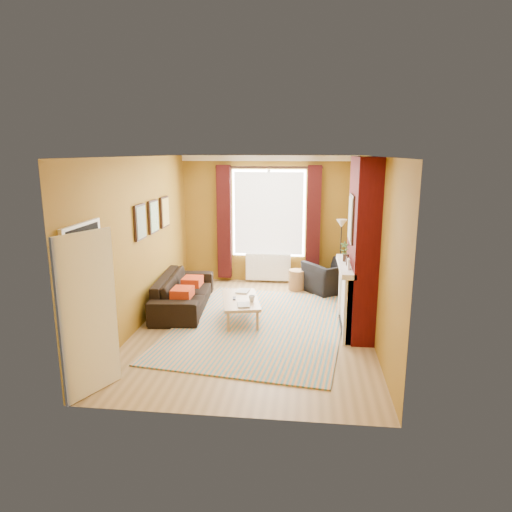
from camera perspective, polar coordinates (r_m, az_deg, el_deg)
name	(u,v)px	position (r m, az deg, el deg)	size (l,w,h in m)	color
ground	(254,325)	(7.81, -0.21, -8.66)	(5.50, 5.50, 0.00)	olive
room_walls	(294,243)	(7.64, 4.78, 1.64)	(3.82, 5.54, 2.83)	olive
striped_rug	(259,325)	(7.80, 0.38, -8.62)	(3.22, 4.12, 0.02)	teal
sofa	(184,292)	(8.65, -9.05, -4.44)	(2.17, 0.85, 0.63)	black
armchair	(332,277)	(9.65, 9.43, -2.60)	(0.99, 0.86, 0.64)	black
coffee_table	(241,301)	(7.92, -1.94, -5.64)	(0.84, 1.29, 0.40)	tan
wicker_stool	(297,280)	(9.74, 5.11, -2.99)	(0.45, 0.45, 0.43)	#996E42
floor_lamp	(341,235)	(9.57, 10.60, 2.62)	(0.28, 0.28, 1.52)	black
book_a	(237,305)	(7.54, -2.34, -6.16)	(0.20, 0.27, 0.03)	#999999
book_b	(237,291)	(8.31, -2.38, -4.34)	(0.22, 0.30, 0.02)	#999999
mug	(252,299)	(7.74, -0.53, -5.34)	(0.11, 0.11, 0.10)	#999999
tv_remote	(234,298)	(7.89, -2.73, -5.31)	(0.07, 0.16, 0.02)	#272729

